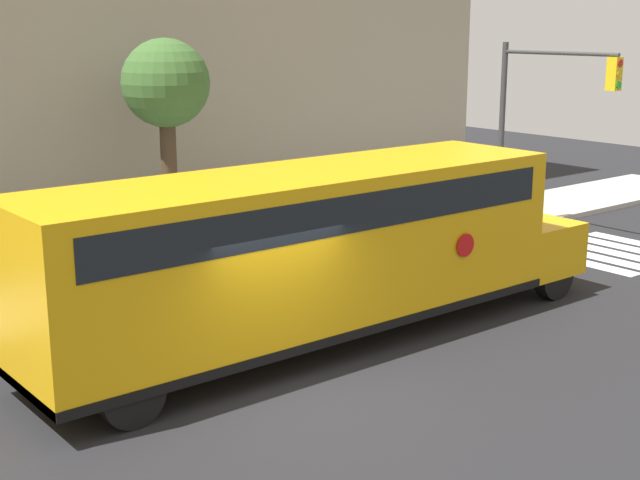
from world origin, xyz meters
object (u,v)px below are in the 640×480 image
object	(u,v)px
stop_sign	(457,178)
tree_near_sidewalk	(166,88)
traffic_light	(539,109)
school_bus	(315,245)

from	to	relation	value
stop_sign	tree_near_sidewalk	distance (m)	8.08
traffic_light	tree_near_sidewalk	world-z (taller)	tree_near_sidewalk
school_bus	traffic_light	world-z (taller)	traffic_light
school_bus	traffic_light	bearing A→B (deg)	15.60
tree_near_sidewalk	stop_sign	bearing A→B (deg)	-24.78
school_bus	tree_near_sidewalk	world-z (taller)	tree_near_sidewalk
school_bus	stop_sign	size ratio (longest dim) A/B	4.79
school_bus	tree_near_sidewalk	xyz separation A→B (m)	(1.20, 7.34, 2.30)
traffic_light	tree_near_sidewalk	size ratio (longest dim) A/B	0.97
stop_sign	tree_near_sidewalk	world-z (taller)	tree_near_sidewalk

